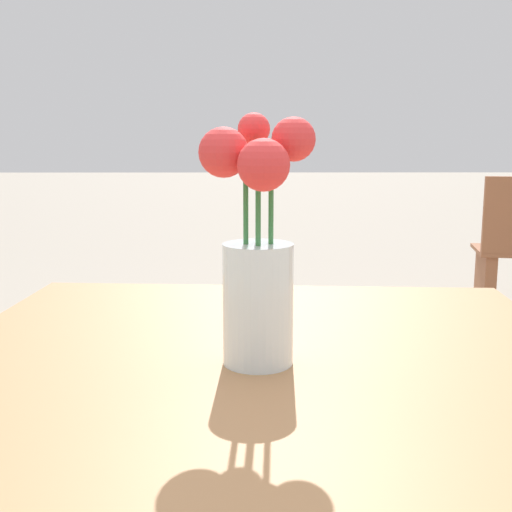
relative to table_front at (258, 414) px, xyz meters
name	(u,v)px	position (x,y,z in m)	size (l,w,h in m)	color
table_front	(258,414)	(0.00, 0.00, 0.00)	(1.02, 1.01, 0.72)	#9E7047
flower_vase	(256,268)	(0.00, -0.02, 0.23)	(0.16, 0.15, 0.35)	silver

